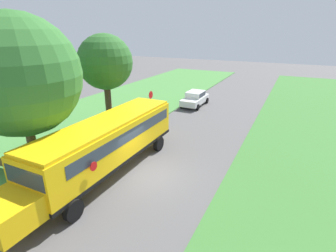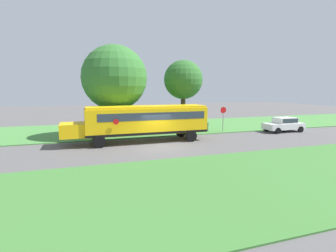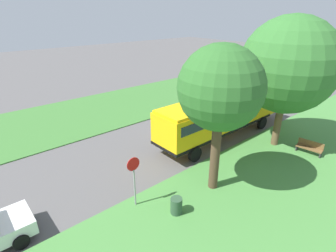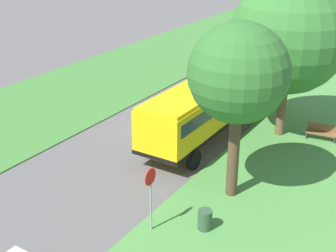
{
  "view_description": "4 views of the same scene",
  "coord_description": "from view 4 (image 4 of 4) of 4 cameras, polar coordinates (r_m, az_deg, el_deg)",
  "views": [
    {
      "loc": [
        6.79,
        -11.31,
        7.89
      ],
      "look_at": [
        -0.44,
        3.44,
        1.8
      ],
      "focal_mm": 28.0,
      "sensor_mm": 36.0,
      "label": 1
    },
    {
      "loc": [
        19.93,
        -6.02,
        4.64
      ],
      "look_at": [
        -1.2,
        1.07,
        1.47
      ],
      "focal_mm": 28.0,
      "sensor_mm": 36.0,
      "label": 2
    },
    {
      "loc": [
        -13.49,
        13.94,
        8.86
      ],
      "look_at": [
        -0.21,
        2.57,
        1.18
      ],
      "focal_mm": 28.0,
      "sensor_mm": 36.0,
      "label": 3
    },
    {
      "loc": [
        -13.15,
        20.86,
        11.03
      ],
      "look_at": [
        -1.74,
        2.64,
        1.65
      ],
      "focal_mm": 50.0,
      "sensor_mm": 36.0,
      "label": 4
    }
  ],
  "objects": [
    {
      "name": "ground_plane",
      "position": [
        27.01,
        -0.14,
        -0.52
      ],
      "size": [
        120.0,
        120.0,
        0.0
      ],
      "primitive_type": "plane",
      "color": "#565454"
    },
    {
      "name": "grass_far_side",
      "position": [
        32.35,
        -13.78,
        3.01
      ],
      "size": [
        10.0,
        80.0,
        0.07
      ],
      "primitive_type": "cube",
      "color": "#3D7533",
      "rests_on": "ground"
    },
    {
      "name": "school_bus",
      "position": [
        25.88,
        5.08,
        2.88
      ],
      "size": [
        2.84,
        12.42,
        3.16
      ],
      "color": "yellow",
      "rests_on": "ground"
    },
    {
      "name": "oak_tree_beside_bus",
      "position": [
        25.38,
        14.46,
        10.66
      ],
      "size": [
        6.18,
        6.18,
        8.79
      ],
      "color": "brown",
      "rests_on": "ground"
    },
    {
      "name": "oak_tree_roadside_mid",
      "position": [
        18.83,
        8.57,
        6.45
      ],
      "size": [
        4.09,
        4.09,
        7.65
      ],
      "color": "#4C3826",
      "rests_on": "ground"
    },
    {
      "name": "stop_sign",
      "position": [
        17.71,
        -2.13,
        -8.09
      ],
      "size": [
        0.08,
        0.68,
        2.74
      ],
      "color": "gray",
      "rests_on": "ground"
    },
    {
      "name": "park_bench",
      "position": [
        26.92,
        18.2,
        -0.76
      ],
      "size": [
        1.65,
        0.69,
        0.92
      ],
      "color": "brown",
      "rests_on": "ground"
    },
    {
      "name": "trash_bin",
      "position": [
        18.49,
        4.52,
        -11.4
      ],
      "size": [
        0.56,
        0.56,
        0.9
      ],
      "primitive_type": "cylinder",
      "color": "#2D4C33",
      "rests_on": "ground"
    }
  ]
}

